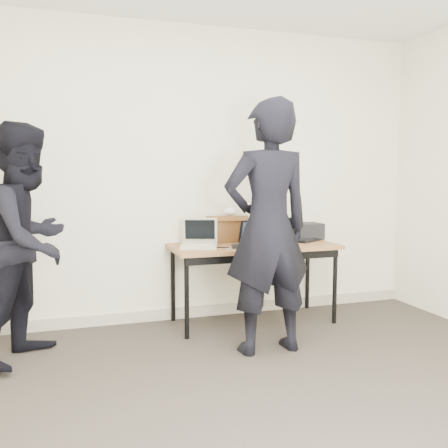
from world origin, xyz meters
name	(u,v)px	position (x,y,z in m)	size (l,w,h in m)	color
room	(304,177)	(0.00, 0.00, 1.35)	(4.60, 4.60, 2.80)	#3A332C
desk	(254,251)	(0.48, 1.91, 0.66)	(1.50, 0.65, 0.72)	brown
laptop_beige	(199,242)	(-0.03, 1.91, 0.77)	(0.39, 0.38, 0.25)	#B5B091
laptop_center	(258,239)	(0.51, 1.88, 0.77)	(0.33, 0.32, 0.22)	black
laptop_right	(299,235)	(0.99, 2.03, 0.77)	(0.41, 0.41, 0.22)	black
leather_satchel	(227,229)	(0.30, 2.14, 0.85)	(0.37, 0.21, 0.25)	brown
tissue	(230,212)	(0.33, 2.14, 1.00)	(0.13, 0.10, 0.08)	white
equipment_box	(307,231)	(1.11, 2.10, 0.80)	(0.27, 0.23, 0.15)	black
power_brick	(237,246)	(0.26, 1.74, 0.74)	(0.09, 0.06, 0.03)	black
cables	(250,244)	(0.44, 1.90, 0.72)	(1.02, 0.48, 0.01)	silver
person_typist	(268,227)	(0.31, 1.20, 0.96)	(0.70, 0.46, 1.92)	black
person_observer	(28,242)	(-1.40, 1.62, 0.86)	(0.84, 0.65, 1.73)	black
baseboard	(194,312)	(0.00, 2.23, 0.05)	(4.50, 0.03, 0.10)	#B3AA94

